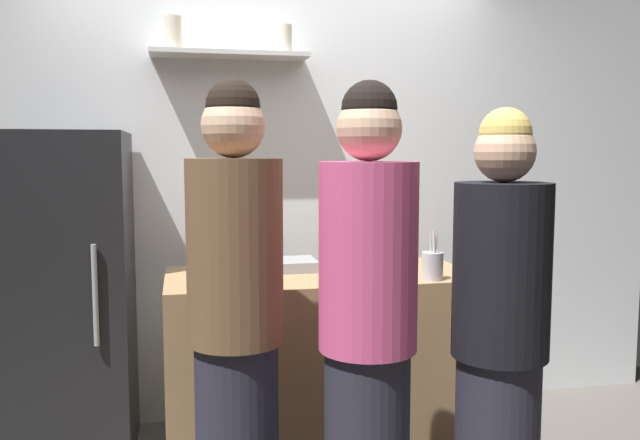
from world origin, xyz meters
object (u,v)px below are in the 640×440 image
refrigerator (71,298)px  utensil_holder (433,265)px  wine_bottle_pale_glass (347,240)px  water_bottle_plastic (353,246)px  baking_pan (281,265)px  person_pink_top (368,336)px  wine_bottle_amber_glass (466,252)px  wine_bottle_dark_glass (201,254)px  person_blonde (499,345)px  person_brown_jacket (236,328)px

refrigerator → utensil_holder: 1.73m
wine_bottle_pale_glass → water_bottle_plastic: (-0.00, -0.13, -0.01)m
baking_pan → person_pink_top: person_pink_top is taller
baking_pan → wine_bottle_amber_glass: bearing=-18.7°
refrigerator → baking_pan: (0.99, -0.23, 0.16)m
wine_bottle_dark_glass → person_blonde: person_blonde is taller
baking_pan → utensil_holder: size_ratio=1.50×
utensil_holder → person_blonde: (0.01, -0.61, -0.18)m
person_blonde → person_pink_top: size_ratio=0.95×
utensil_holder → water_bottle_plastic: water_bottle_plastic is taller
wine_bottle_amber_glass → utensil_holder: bearing=-155.4°
wine_bottle_amber_glass → wine_bottle_dark_glass: bearing=178.1°
water_bottle_plastic → refrigerator: bearing=170.2°
wine_bottle_dark_glass → refrigerator: bearing=142.7°
water_bottle_plastic → wine_bottle_amber_glass: bearing=-30.1°
person_blonde → person_pink_top: (-0.47, 0.05, 0.05)m
person_brown_jacket → wine_bottle_pale_glass: bearing=14.4°
baking_pan → utensil_holder: utensil_holder is taller
wine_bottle_pale_glass → person_pink_top: (-0.19, -1.06, -0.19)m
person_brown_jacket → person_pink_top: 0.47m
wine_bottle_pale_glass → person_pink_top: 1.09m
wine_bottle_dark_glass → person_blonde: bearing=-36.2°
water_bottle_plastic → person_blonde: (0.28, -0.98, -0.23)m
refrigerator → wine_bottle_dark_glass: refrigerator is taller
wine_bottle_amber_glass → person_brown_jacket: size_ratio=0.16×
wine_bottle_amber_glass → person_brown_jacket: (-1.10, -0.50, -0.17)m
person_brown_jacket → water_bottle_plastic: bearing=10.2°
wine_bottle_dark_glass → person_blonde: size_ratio=0.21×
person_brown_jacket → refrigerator: bearing=85.2°
refrigerator → wine_bottle_amber_glass: refrigerator is taller
person_blonde → person_pink_top: person_pink_top is taller
refrigerator → person_pink_top: person_pink_top is taller
person_blonde → baking_pan: bearing=-6.5°
person_brown_jacket → person_blonde: person_brown_jacket is taller
refrigerator → baking_pan: refrigerator is taller
water_bottle_plastic → person_pink_top: 0.97m
wine_bottle_pale_glass → wine_bottle_amber_glass: bearing=-40.4°
wine_bottle_dark_glass → person_pink_top: size_ratio=0.20×
person_pink_top → baking_pan: bearing=34.8°
utensil_holder → wine_bottle_amber_glass: (0.20, 0.09, 0.04)m
person_blonde → refrigerator: bearing=14.0°
person_blonde → wine_bottle_dark_glass: bearing=14.4°
person_blonde → wine_bottle_pale_glass: bearing=-25.1°
water_bottle_plastic → person_pink_top: size_ratio=0.14×
wine_bottle_dark_glass → wine_bottle_pale_glass: wine_bottle_dark_glass is taller
baking_pan → person_blonde: bearing=-57.1°
wine_bottle_dark_glass → person_pink_top: (0.54, -0.70, -0.20)m
wine_bottle_dark_glass → baking_pan: bearing=32.0°
wine_bottle_amber_glass → person_brown_jacket: 1.22m
person_pink_top → wine_bottle_amber_glass: bearing=-20.2°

